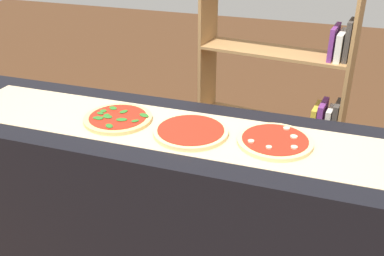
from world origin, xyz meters
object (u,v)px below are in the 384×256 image
Objects in this scene: pizza_plain_1 at (191,131)px; bookshelf at (288,106)px; pizza_spinach_0 at (117,119)px; pizza_mushroom_2 at (275,141)px.

bookshelf is (0.26, 1.15, -0.34)m from pizza_plain_1.
pizza_spinach_0 is 0.96× the size of pizza_plain_1.
pizza_plain_1 is 0.34m from pizza_mushroom_2.
pizza_mushroom_2 is at bearing 1.70° from pizza_spinach_0.
bookshelf reaches higher than pizza_plain_1.
pizza_mushroom_2 reaches higher than pizza_plain_1.
bookshelf reaches higher than pizza_mushroom_2.
pizza_spinach_0 is at bearing -117.99° from bookshelf.
bookshelf is (-0.07, 1.11, -0.34)m from pizza_mushroom_2.
pizza_mushroom_2 is 0.20× the size of bookshelf.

